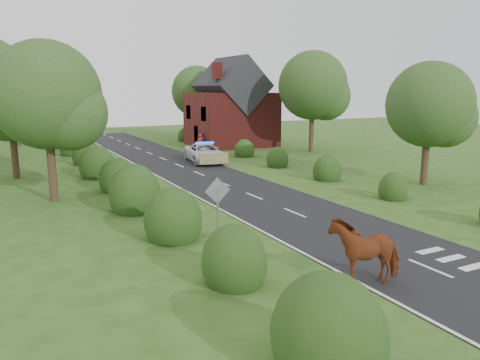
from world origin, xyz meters
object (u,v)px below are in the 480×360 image
police_van (205,153)px  cow (364,254)px  pedestrian_red (199,144)px  pedestrian_purple (202,142)px  road_sign (218,199)px

police_van → cow: bearing=-93.2°
pedestrian_red → pedestrian_purple: bearing=-145.0°
cow → police_van: (5.09, 24.36, -0.09)m
road_sign → pedestrian_purple: size_ratio=1.47×
police_van → pedestrian_red: (1.76, 5.35, 0.13)m
road_sign → cow: (2.37, -5.70, -0.80)m
police_van → pedestrian_purple: bearing=77.7°
road_sign → pedestrian_red: road_sign is taller
cow → road_sign: bearing=-140.5°
police_van → pedestrian_purple: 7.57m
cow → pedestrian_red: size_ratio=1.35×
pedestrian_purple → road_sign: bearing=93.5°
pedestrian_red → police_van: bearing=45.7°
pedestrian_purple → pedestrian_red: bearing=86.2°
road_sign → pedestrian_red: bearing=69.0°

